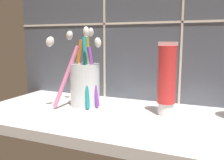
% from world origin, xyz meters
% --- Properties ---
extents(sink_counter, '(0.79, 0.29, 0.02)m').
position_xyz_m(sink_counter, '(0.00, 0.00, 0.01)').
color(sink_counter, white).
rests_on(sink_counter, ground).
extents(toothbrush_cup, '(0.12, 0.13, 0.19)m').
position_xyz_m(toothbrush_cup, '(-0.18, 0.04, 0.08)').
color(toothbrush_cup, silver).
rests_on(toothbrush_cup, sink_counter).
extents(toothpaste_tube, '(0.04, 0.04, 0.15)m').
position_xyz_m(toothpaste_tube, '(0.01, 0.04, 0.09)').
color(toothpaste_tube, white).
rests_on(toothpaste_tube, sink_counter).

